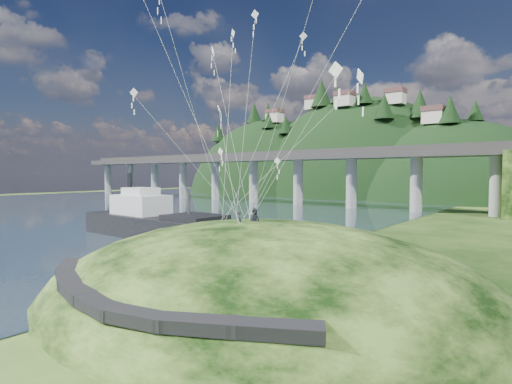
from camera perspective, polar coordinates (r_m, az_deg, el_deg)
The scene contains 10 objects.
ground at distance 35.07m, azimuth -11.52°, elevation -11.67°, with size 320.00×320.00×0.00m, color black.
water at distance 111.23m, azimuth -23.74°, elevation -2.01°, with size 240.00×240.00×0.00m, color #2C3F50.
grass_hill at distance 31.58m, azimuth 1.24°, elevation -16.09°, with size 36.00×32.00×13.00m.
footpath at distance 23.12m, azimuth -18.30°, elevation -13.99°, with size 22.29×5.84×0.83m.
bridge at distance 105.86m, azimuth 8.60°, elevation 3.22°, with size 160.00×11.00×15.00m.
far_ridge at distance 160.78m, azimuth 12.47°, elevation -3.12°, with size 153.00×70.00×94.50m.
work_barge at distance 55.82m, azimuth -14.40°, elevation -4.07°, with size 25.04×7.47×8.70m.
wooden_dock at distance 44.36m, azimuth -10.25°, elevation -7.99°, with size 15.25×6.83×1.09m.
kite_flyers at distance 30.95m, azimuth -0.69°, elevation -2.39°, with size 1.69×1.54×2.00m.
kite_swarm at distance 31.50m, azimuth -0.98°, elevation 19.17°, with size 19.99×17.52×15.93m.
Camera 1 is at (26.01, -21.87, 8.67)m, focal length 28.00 mm.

